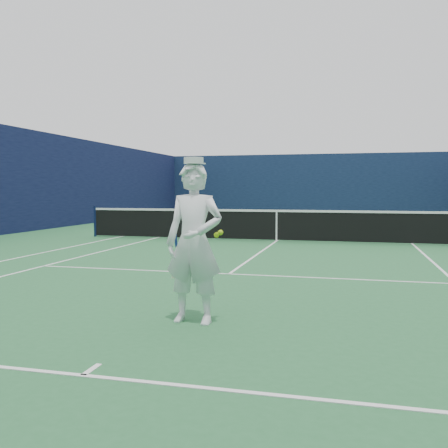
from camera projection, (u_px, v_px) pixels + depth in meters
The scene contains 5 objects.
ground at pixel (276, 241), 15.92m from camera, with size 80.00×80.00×0.00m, color #266436.
court_markings at pixel (276, 241), 15.92m from camera, with size 11.03×23.83×0.01m.
windscreen_fence at pixel (277, 178), 15.78m from camera, with size 20.12×36.12×4.00m.
tennis_net at pixel (277, 224), 15.88m from camera, with size 12.88×0.09×1.07m.
tennis_player at pixel (194, 243), 6.16m from camera, with size 0.79×0.53×2.05m.
Camera 1 is at (2.28, -15.77, 1.66)m, focal length 40.00 mm.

